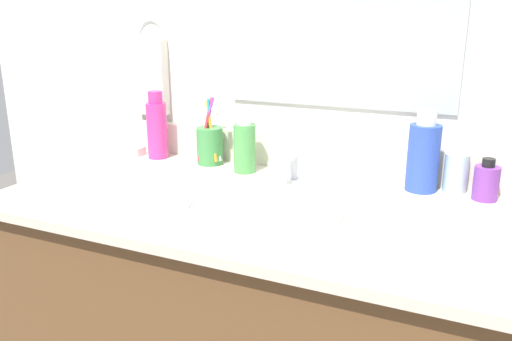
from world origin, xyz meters
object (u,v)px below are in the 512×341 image
at_px(hand_towel, 150,77).
at_px(bottle_toner_green, 245,146).
at_px(bottle_gel_clear, 456,172).
at_px(cup_green, 210,143).
at_px(bottle_shampoo_blue, 423,155).
at_px(bottle_cream_purple, 486,182).
at_px(faucet, 293,173).
at_px(bottle_soap_pink, 157,128).
at_px(soap_bar, 133,151).

xyz_separation_m(hand_towel, bottle_toner_green, (0.37, -0.11, -0.15)).
xyz_separation_m(bottle_gel_clear, cup_green, (-0.64, -0.03, 0.01)).
bearing_deg(bottle_toner_green, bottle_gel_clear, 6.23).
relative_size(hand_towel, bottle_gel_clear, 2.05).
bearing_deg(bottle_shampoo_blue, bottle_cream_purple, -3.59).
relative_size(faucet, bottle_gel_clear, 1.49).
height_order(faucet, bottle_shampoo_blue, bottle_shampoo_blue).
xyz_separation_m(hand_towel, bottle_shampoo_blue, (0.81, -0.07, -0.13)).
relative_size(bottle_shampoo_blue, cup_green, 1.02).
bearing_deg(faucet, bottle_soap_pink, 171.41).
relative_size(bottle_gel_clear, bottle_soap_pink, 0.55).
distance_m(bottle_cream_purple, bottle_shampoo_blue, 0.15).
bearing_deg(faucet, bottle_gel_clear, 15.14).
xyz_separation_m(faucet, cup_green, (-0.27, 0.07, 0.03)).
xyz_separation_m(hand_towel, faucet, (0.52, -0.15, -0.19)).
bearing_deg(soap_bar, bottle_shampoo_blue, 1.12).
bearing_deg(hand_towel, bottle_soap_pink, -48.55).
bearing_deg(bottle_shampoo_blue, bottle_soap_pink, -179.13).
distance_m(bottle_shampoo_blue, soap_bar, 0.83).
height_order(hand_towel, bottle_soap_pink, hand_towel).
xyz_separation_m(faucet, bottle_shampoo_blue, (0.29, 0.08, 0.06)).
relative_size(hand_towel, bottle_cream_purple, 2.29).
distance_m(bottle_gel_clear, cup_green, 0.64).
xyz_separation_m(bottle_soap_pink, bottle_shampoo_blue, (0.74, 0.01, -0.00)).
height_order(hand_towel, soap_bar, hand_towel).
distance_m(faucet, bottle_soap_pink, 0.45).
bearing_deg(bottle_soap_pink, hand_towel, 131.45).
bearing_deg(soap_bar, cup_green, 2.50).
distance_m(bottle_cream_purple, cup_green, 0.71).
relative_size(bottle_shampoo_blue, soap_bar, 3.00).
bearing_deg(bottle_toner_green, bottle_shampoo_blue, 4.53).
bearing_deg(cup_green, bottle_gel_clear, 2.35).
distance_m(hand_towel, cup_green, 0.30).
distance_m(hand_towel, bottle_gel_clear, 0.90).
xyz_separation_m(bottle_gel_clear, bottle_soap_pink, (-0.81, -0.03, 0.04)).
bearing_deg(bottle_cream_purple, cup_green, 179.69).
distance_m(bottle_soap_pink, bottle_shampoo_blue, 0.74).
xyz_separation_m(faucet, bottle_gel_clear, (0.37, 0.10, 0.02)).
bearing_deg(hand_towel, bottle_toner_green, -16.40).
relative_size(bottle_soap_pink, bottle_toner_green, 1.29).
height_order(hand_towel, bottle_toner_green, hand_towel).
relative_size(hand_towel, soap_bar, 3.44).
height_order(hand_towel, bottle_cream_purple, hand_towel).
relative_size(bottle_cream_purple, cup_green, 0.51).
xyz_separation_m(hand_towel, bottle_soap_pink, (0.07, -0.08, -0.13)).
relative_size(bottle_toner_green, cup_green, 0.80).
height_order(bottle_gel_clear, bottle_soap_pink, bottle_soap_pink).
xyz_separation_m(bottle_gel_clear, bottle_cream_purple, (0.07, -0.03, -0.01)).
height_order(faucet, cup_green, cup_green).
bearing_deg(soap_bar, bottle_gel_clear, 2.39).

